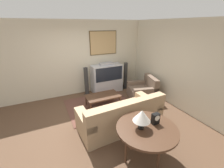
% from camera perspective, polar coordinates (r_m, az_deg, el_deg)
% --- Properties ---
extents(ground_plane, '(12.00, 12.00, 0.00)m').
position_cam_1_polar(ground_plane, '(4.34, -5.36, -14.02)').
color(ground_plane, brown).
extents(wall_back, '(12.00, 0.10, 2.70)m').
position_cam_1_polar(wall_back, '(5.71, -13.24, 9.34)').
color(wall_back, beige).
rests_on(wall_back, ground_plane).
extents(wall_right, '(0.06, 12.00, 2.70)m').
position_cam_1_polar(wall_right, '(5.18, 22.67, 6.88)').
color(wall_right, beige).
rests_on(wall_right, ground_plane).
extents(area_rug, '(2.12, 1.73, 0.01)m').
position_cam_1_polar(area_rug, '(5.10, -4.61, -8.00)').
color(area_rug, brown).
rests_on(area_rug, ground_plane).
extents(tv, '(1.20, 0.51, 1.18)m').
position_cam_1_polar(tv, '(5.93, -1.98, 2.31)').
color(tv, '#B7B7BC').
rests_on(tv, ground_plane).
extents(couch, '(2.18, 1.06, 0.88)m').
position_cam_1_polar(couch, '(3.98, 3.45, -12.30)').
color(couch, tan).
rests_on(couch, ground_plane).
extents(armchair, '(1.07, 1.11, 0.79)m').
position_cam_1_polar(armchair, '(5.60, 11.61, -2.59)').
color(armchair, brown).
rests_on(armchair, ground_plane).
extents(coffee_table, '(1.09, 0.62, 0.39)m').
position_cam_1_polar(coffee_table, '(4.90, -3.52, -4.76)').
color(coffee_table, '#472D1E').
rests_on(coffee_table, ground_plane).
extents(console_table, '(1.16, 1.16, 0.73)m').
position_cam_1_polar(console_table, '(3.03, 13.12, -16.83)').
color(console_table, '#472D1E').
rests_on(console_table, ground_plane).
extents(table_lamp, '(0.32, 0.32, 0.38)m').
position_cam_1_polar(table_lamp, '(2.80, 11.30, -11.82)').
color(table_lamp, black).
rests_on(table_lamp, console_table).
extents(mantel_clock, '(0.15, 0.10, 0.22)m').
position_cam_1_polar(mantel_clock, '(3.07, 16.24, -12.55)').
color(mantel_clock, black).
rests_on(mantel_clock, console_table).
extents(speaker_tower_left, '(0.26, 0.26, 1.09)m').
position_cam_1_polar(speaker_tower_left, '(5.67, -9.71, 0.60)').
color(speaker_tower_left, black).
rests_on(speaker_tower_left, ground_plane).
extents(speaker_tower_right, '(0.26, 0.26, 1.09)m').
position_cam_1_polar(speaker_tower_right, '(6.29, 5.15, 2.99)').
color(speaker_tower_right, black).
rests_on(speaker_tower_right, ground_plane).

